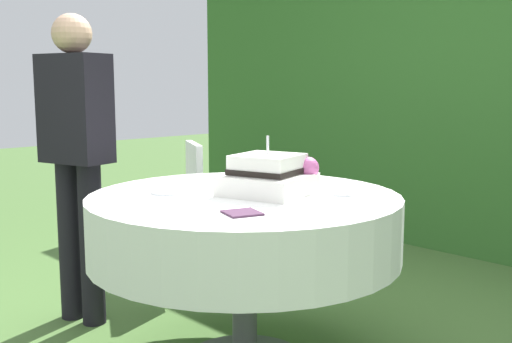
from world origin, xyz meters
TOP-DOWN VIEW (x-y plane):
  - foliage_hedge at (0.00, 2.54)m, footprint 6.10×0.42m
  - cake_table at (0.00, 0.00)m, footprint 1.35×1.35m
  - wedding_cake at (0.07, 0.08)m, footprint 0.42×0.42m
  - serving_plate_near at (0.30, 0.30)m, footprint 0.11×0.11m
  - serving_plate_far at (-0.25, -0.22)m, footprint 0.15×0.15m
  - napkin_stack at (0.28, -0.27)m, footprint 0.16×0.16m
  - garden_chair at (-1.11, 0.48)m, footprint 0.54×0.54m
  - standing_person at (-0.99, -0.26)m, footprint 0.40×0.29m

SIDE VIEW (x-z plane):
  - garden_chair at x=-1.11m, z-range 0.10..0.99m
  - cake_table at x=0.00m, z-range 0.25..1.03m
  - napkin_stack at x=0.28m, z-range 0.78..0.79m
  - serving_plate_near at x=0.30m, z-range 0.78..0.79m
  - serving_plate_far at x=-0.25m, z-range 0.78..0.79m
  - wedding_cake at x=0.07m, z-range 0.73..0.98m
  - standing_person at x=-0.99m, z-range 0.13..1.73m
  - foliage_hedge at x=0.00m, z-range 0.00..2.67m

